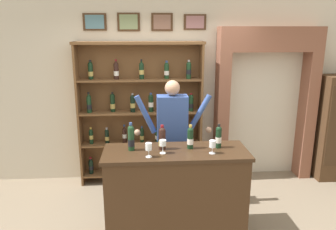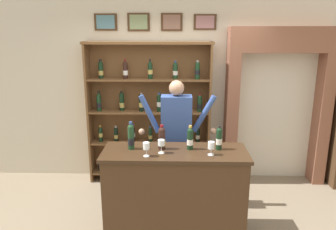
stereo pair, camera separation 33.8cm
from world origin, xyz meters
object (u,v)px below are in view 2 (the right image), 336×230
at_px(tasting_bottle_super_tuscan, 219,138).
at_px(wine_glass_right, 146,147).
at_px(tasting_counter, 174,193).
at_px(wine_shelf, 149,111).
at_px(tasting_bottle_brunello, 190,138).
at_px(tasting_bottle_bianco, 161,138).
at_px(wine_glass_left, 211,146).
at_px(wine_glass_spare, 161,143).
at_px(tasting_bottle_prosecco, 131,137).
at_px(shopkeeper, 176,131).

bearing_deg(tasting_bottle_super_tuscan, wine_glass_right, -163.94).
height_order(tasting_counter, tasting_bottle_super_tuscan, tasting_bottle_super_tuscan).
relative_size(wine_shelf, tasting_bottle_brunello, 7.83).
distance_m(tasting_counter, tasting_bottle_bianco, 0.66).
xyz_separation_m(wine_shelf, wine_glass_left, (0.79, -1.56, 0.00)).
distance_m(tasting_counter, wine_glass_spare, 0.65).
bearing_deg(tasting_bottle_super_tuscan, tasting_bottle_prosecco, -179.34).
relative_size(shopkeeper, wine_glass_right, 11.11).
relative_size(tasting_bottle_super_tuscan, wine_glass_spare, 1.84).
distance_m(wine_glass_left, wine_glass_right, 0.69).
xyz_separation_m(tasting_bottle_bianco, wine_glass_left, (0.53, -0.17, -0.03)).
relative_size(wine_shelf, wine_glass_right, 14.02).
bearing_deg(tasting_bottle_brunello, wine_glass_right, -154.46).
relative_size(wine_shelf, shopkeeper, 1.26).
height_order(tasting_bottle_prosecco, wine_glass_left, tasting_bottle_prosecco).
xyz_separation_m(wine_shelf, tasting_bottle_brunello, (0.57, -1.39, 0.03)).
xyz_separation_m(tasting_bottle_brunello, tasting_bottle_super_tuscan, (0.32, 0.00, 0.00)).
bearing_deg(tasting_bottle_bianco, tasting_bottle_super_tuscan, 0.48).
bearing_deg(wine_shelf, wine_glass_left, -63.15).
height_order(wine_glass_right, wine_glass_spare, wine_glass_right).
height_order(tasting_bottle_prosecco, tasting_bottle_brunello, tasting_bottle_prosecco).
bearing_deg(shopkeeper, wine_glass_right, -111.08).
bearing_deg(wine_glass_left, wine_shelf, 116.85).
bearing_deg(wine_glass_left, tasting_bottle_bianco, 162.57).
relative_size(tasting_counter, tasting_bottle_prosecco, 5.06).
distance_m(wine_shelf, tasting_bottle_brunello, 1.50).
bearing_deg(wine_glass_left, tasting_bottle_brunello, 142.06).
bearing_deg(tasting_bottle_super_tuscan, tasting_bottle_bianco, -179.52).
height_order(wine_shelf, wine_glass_left, wine_shelf).
bearing_deg(wine_shelf, tasting_bottle_bianco, -79.56).
bearing_deg(tasting_bottle_brunello, wine_glass_spare, -157.96).
distance_m(tasting_counter, tasting_bottle_brunello, 0.67).
bearing_deg(wine_glass_spare, tasting_bottle_bianco, 89.90).
relative_size(tasting_bottle_super_tuscan, wine_glass_left, 1.88).
xyz_separation_m(shopkeeper, wine_glass_left, (0.37, -0.76, 0.07)).
bearing_deg(tasting_bottle_prosecco, tasting_bottle_super_tuscan, 0.66).
distance_m(tasting_bottle_super_tuscan, wine_glass_right, 0.82).
relative_size(tasting_counter, shopkeeper, 0.93).
relative_size(tasting_bottle_brunello, wine_glass_spare, 1.83).
bearing_deg(tasting_bottle_prosecco, tasting_bottle_brunello, 0.71).
distance_m(shopkeeper, tasting_bottle_prosecco, 0.79).
bearing_deg(wine_glass_left, wine_glass_spare, 175.55).
relative_size(tasting_counter, wine_glass_left, 10.86).
bearing_deg(wine_shelf, tasting_bottle_super_tuscan, -57.23).
distance_m(tasting_bottle_bianco, wine_glass_spare, 0.13).
height_order(tasting_bottle_bianco, tasting_bottle_brunello, tasting_bottle_bianco).
xyz_separation_m(tasting_bottle_prosecco, wine_glass_right, (0.19, -0.22, -0.04)).
bearing_deg(shopkeeper, wine_shelf, 117.33).
distance_m(tasting_bottle_prosecco, wine_glass_left, 0.89).
bearing_deg(tasting_bottle_brunello, shopkeeper, 104.96).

